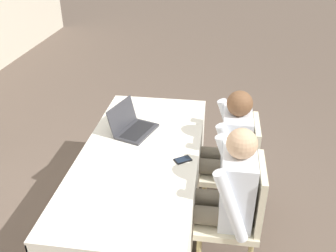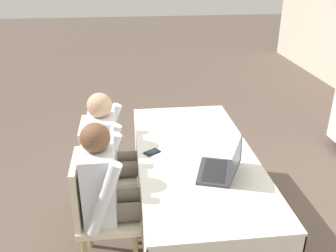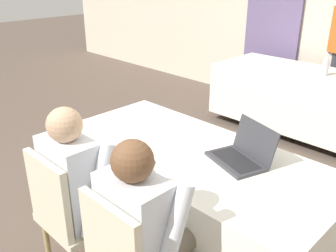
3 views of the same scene
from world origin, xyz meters
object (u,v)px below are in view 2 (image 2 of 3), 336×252
at_px(cell_phone, 152,152).
at_px(chair_near_left, 101,167).
at_px(laptop, 221,168).
at_px(person_checkered_shirt, 112,150).
at_px(person_white_shirt, 111,189).
at_px(chair_near_right, 98,209).

height_order(cell_phone, chair_near_left, chair_near_left).
relative_size(cell_phone, chair_near_left, 0.16).
distance_m(laptop, person_checkered_shirt, 0.98).
bearing_deg(laptop, cell_phone, -109.88).
xyz_separation_m(cell_phone, person_white_shirt, (0.34, -0.32, -0.08)).
distance_m(chair_near_right, person_white_shirt, 0.19).
bearing_deg(cell_phone, person_checkered_shirt, -160.59).
xyz_separation_m(laptop, chair_near_left, (-0.59, -0.88, -0.28)).
relative_size(chair_near_right, person_checkered_shirt, 0.78).
distance_m(chair_near_left, person_checkered_shirt, 0.19).
relative_size(laptop, person_checkered_shirt, 0.37).
bearing_deg(chair_near_left, chair_near_right, -180.00).
height_order(laptop, person_white_shirt, person_white_shirt).
xyz_separation_m(chair_near_left, person_white_shirt, (0.57, 0.10, 0.16)).
bearing_deg(person_white_shirt, person_checkered_shirt, 0.00).
height_order(laptop, person_checkered_shirt, person_checkered_shirt).
relative_size(laptop, chair_near_right, 0.48).
height_order(chair_near_left, person_white_shirt, person_white_shirt).
xyz_separation_m(cell_phone, chair_near_right, (0.34, -0.42, -0.24)).
distance_m(cell_phone, chair_near_right, 0.59).
bearing_deg(chair_near_left, person_checkered_shirt, -90.00).
bearing_deg(laptop, person_white_shirt, -72.90).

